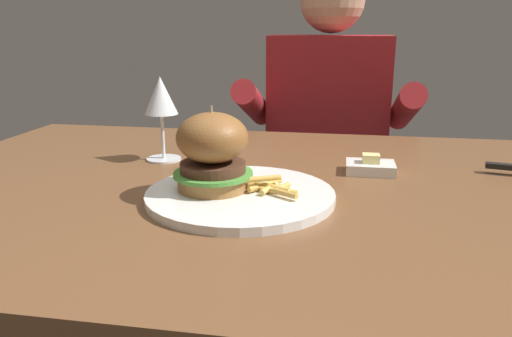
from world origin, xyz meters
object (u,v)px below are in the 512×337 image
(burger_sandwich, at_px, (213,151))
(butter_dish, at_px, (370,167))
(main_plate, at_px, (240,195))
(wine_glass, at_px, (161,99))
(diner_person, at_px, (326,170))

(burger_sandwich, relative_size, butter_dish, 1.48)
(burger_sandwich, bearing_deg, main_plate, -7.54)
(wine_glass, distance_m, diner_person, 0.74)
(wine_glass, relative_size, butter_dish, 1.90)
(main_plate, bearing_deg, butter_dish, 42.04)
(diner_person, bearing_deg, main_plate, -97.72)
(burger_sandwich, xyz_separation_m, wine_glass, (-0.16, 0.21, 0.05))
(butter_dish, bearing_deg, burger_sandwich, -144.32)
(diner_person, bearing_deg, butter_dish, -80.83)
(burger_sandwich, relative_size, wine_glass, 0.78)
(burger_sandwich, relative_size, diner_person, 0.11)
(main_plate, distance_m, burger_sandwich, 0.08)
(main_plate, height_order, diner_person, diner_person)
(wine_glass, bearing_deg, diner_person, 62.23)
(butter_dish, bearing_deg, diner_person, 99.17)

